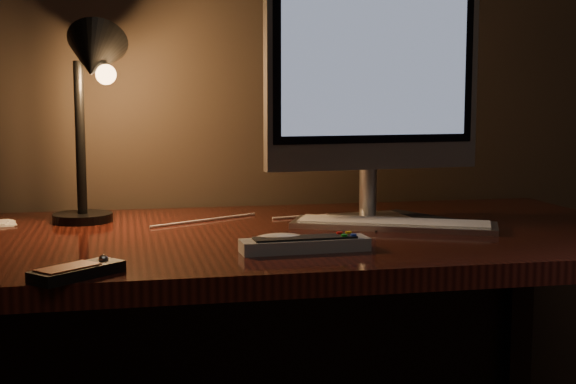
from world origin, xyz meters
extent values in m
cube|color=#3D130D|center=(0.00, 1.85, 0.73)|extent=(1.60, 0.75, 0.04)
cube|color=black|center=(0.75, 2.18, 0.35)|extent=(0.06, 0.06, 0.71)
cube|color=black|center=(0.00, 2.20, 0.45)|extent=(1.48, 0.02, 0.51)
cube|color=silver|center=(0.28, 1.96, 0.75)|extent=(0.17, 0.15, 0.01)
cylinder|color=silver|center=(0.28, 1.99, 0.81)|extent=(0.04, 0.04, 0.10)
cube|color=silver|center=(0.28, 1.96, 1.06)|extent=(0.48, 0.07, 0.39)
cube|color=black|center=(0.28, 1.94, 1.08)|extent=(0.45, 0.05, 0.33)
cube|color=#9AABD2|center=(0.28, 1.94, 1.08)|extent=(0.42, 0.04, 0.30)
cube|color=silver|center=(0.29, 1.85, 0.76)|extent=(0.42, 0.28, 0.02)
cube|color=black|center=(0.31, 1.95, 0.75)|extent=(0.30, 0.28, 0.00)
ellipsoid|color=white|center=(0.02, 1.67, 0.76)|extent=(0.11, 0.06, 0.02)
cube|color=black|center=(-0.31, 1.52, 0.76)|extent=(0.14, 0.13, 0.02)
cube|color=maroon|center=(-0.31, 1.52, 0.77)|extent=(0.10, 0.09, 0.00)
sphere|color=silver|center=(-0.31, 1.52, 0.77)|extent=(0.02, 0.02, 0.02)
cube|color=gray|center=(0.06, 1.65, 0.76)|extent=(0.23, 0.07, 0.02)
cube|color=black|center=(0.06, 1.65, 0.77)|extent=(0.18, 0.05, 0.00)
cylinder|color=red|center=(0.06, 1.65, 0.78)|extent=(0.01, 0.01, 0.00)
cylinder|color=#0C8C19|center=(0.06, 1.65, 0.78)|extent=(0.01, 0.01, 0.00)
cylinder|color=gold|center=(0.06, 1.65, 0.78)|extent=(0.01, 0.01, 0.00)
cylinder|color=#1433BF|center=(0.06, 1.65, 0.78)|extent=(0.01, 0.01, 0.00)
cylinder|color=black|center=(-0.33, 2.06, 0.76)|extent=(0.16, 0.16, 0.02)
cylinder|color=black|center=(-0.33, 2.06, 0.93)|extent=(0.03, 0.03, 0.32)
cone|color=black|center=(-0.30, 2.01, 1.09)|extent=(0.16, 0.18, 0.16)
sphere|color=#FFB266|center=(-0.27, 1.99, 1.06)|extent=(0.04, 0.04, 0.04)
cylinder|color=white|center=(0.06, 2.01, 0.75)|extent=(0.50, 0.17, 0.00)
camera|label=1|loc=(-0.25, 0.32, 1.02)|focal=50.00mm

